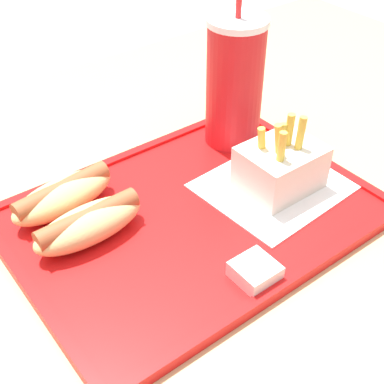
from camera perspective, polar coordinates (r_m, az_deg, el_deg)
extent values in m
cube|color=red|center=(0.62, 0.00, -2.51)|extent=(0.41, 0.30, 0.01)
cube|color=red|center=(0.54, 9.35, -9.84)|extent=(0.41, 0.01, 0.00)
cube|color=red|center=(0.71, -7.02, 3.96)|extent=(0.41, 0.01, 0.00)
cube|color=red|center=(0.56, -16.70, -10.04)|extent=(0.01, 0.30, 0.00)
cube|color=red|center=(0.73, 12.46, 4.17)|extent=(0.01, 0.30, 0.00)
cube|color=white|center=(0.67, 8.85, 0.76)|extent=(0.18, 0.16, 0.00)
cylinder|color=red|center=(0.71, 4.54, 11.24)|extent=(0.07, 0.07, 0.16)
cylinder|color=white|center=(0.67, 4.92, 17.71)|extent=(0.08, 0.08, 0.01)
cylinder|color=red|center=(0.66, 5.02, 19.45)|extent=(0.01, 0.01, 0.03)
ellipsoid|color=#DBB270|center=(0.63, -13.59, -0.44)|extent=(0.13, 0.06, 0.04)
cylinder|color=#9E512D|center=(0.62, -13.70, 0.17)|extent=(0.12, 0.03, 0.02)
ellipsoid|color=#DBB270|center=(0.59, -10.94, -3.42)|extent=(0.13, 0.05, 0.04)
cylinder|color=#9E512D|center=(0.58, -11.04, -2.80)|extent=(0.12, 0.03, 0.02)
cube|color=silver|center=(0.65, 9.39, 2.54)|extent=(0.09, 0.07, 0.06)
cylinder|color=gold|center=(0.63, 11.33, 5.05)|extent=(0.02, 0.01, 0.07)
cylinder|color=gold|center=(0.62, 9.29, 4.36)|extent=(0.02, 0.01, 0.07)
cylinder|color=gold|center=(0.64, 10.20, 5.42)|extent=(0.01, 0.01, 0.07)
cylinder|color=gold|center=(0.61, 9.38, 3.47)|extent=(0.01, 0.01, 0.07)
cylinder|color=gold|center=(0.64, 9.53, 4.65)|extent=(0.02, 0.02, 0.06)
cylinder|color=gold|center=(0.63, 7.46, 4.56)|extent=(0.02, 0.01, 0.06)
cube|color=silver|center=(0.54, 6.74, -8.40)|extent=(0.04, 0.04, 0.02)
cube|color=white|center=(0.54, 6.80, -7.78)|extent=(0.03, 0.03, 0.00)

